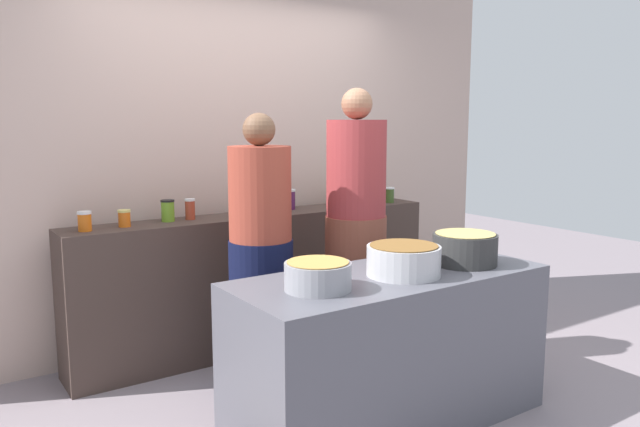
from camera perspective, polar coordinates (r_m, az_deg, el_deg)
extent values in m
plane|color=gray|center=(3.73, 3.16, -16.87)|extent=(12.00, 12.00, 0.00)
cube|color=#BFA396|center=(4.60, -7.79, 7.26)|extent=(4.80, 0.12, 3.00)
cube|color=#3E302A|center=(4.43, -5.49, -6.13)|extent=(2.70, 0.36, 0.95)
cube|color=#52525C|center=(3.35, 6.41, -12.33)|extent=(1.70, 0.70, 0.81)
cylinder|color=#D55E14|center=(3.89, -20.94, -0.79)|extent=(0.08, 0.08, 0.10)
cylinder|color=silver|center=(3.88, -20.99, 0.07)|extent=(0.08, 0.08, 0.02)
cylinder|color=#D75E16|center=(3.97, -17.65, -0.53)|extent=(0.07, 0.07, 0.09)
cylinder|color=#D6C666|center=(3.96, -17.68, 0.22)|extent=(0.08, 0.08, 0.01)
cylinder|color=#659826|center=(4.10, -13.90, 0.17)|extent=(0.08, 0.08, 0.13)
cylinder|color=black|center=(4.09, -13.94, 1.15)|extent=(0.09, 0.09, 0.01)
cylinder|color=#A43A25|center=(4.15, -11.93, 0.30)|extent=(0.06, 0.06, 0.12)
cylinder|color=silver|center=(4.14, -11.96, 1.24)|extent=(0.07, 0.07, 0.01)
cylinder|color=orange|center=(4.37, -5.35, 0.92)|extent=(0.08, 0.08, 0.13)
cylinder|color=#D6C666|center=(4.36, -5.36, 1.87)|extent=(0.08, 0.08, 0.01)
cylinder|color=#4A1A47|center=(4.52, -2.85, 1.22)|extent=(0.09, 0.09, 0.13)
cylinder|color=silver|center=(4.51, -2.86, 2.16)|extent=(0.09, 0.09, 0.02)
cylinder|color=gold|center=(4.79, 1.94, 1.54)|extent=(0.07, 0.07, 0.12)
cylinder|color=#D6C666|center=(4.78, 1.94, 2.33)|extent=(0.07, 0.07, 0.01)
cylinder|color=#B3241C|center=(4.84, 3.92, 1.64)|extent=(0.07, 0.07, 0.12)
cylinder|color=black|center=(4.84, 3.93, 2.42)|extent=(0.07, 0.07, 0.01)
cylinder|color=#354C1F|center=(4.93, 6.44, 1.65)|extent=(0.07, 0.07, 0.11)
cylinder|color=silver|center=(4.92, 6.45, 2.36)|extent=(0.08, 0.08, 0.01)
cylinder|color=gray|center=(2.90, -0.20, -5.82)|extent=(0.32, 0.32, 0.13)
cylinder|color=#B38642|center=(2.88, -0.20, -4.49)|extent=(0.29, 0.29, 0.00)
cylinder|color=#B7B7BC|center=(3.19, 7.74, -4.35)|extent=(0.38, 0.38, 0.15)
cylinder|color=brown|center=(3.18, 7.77, -2.93)|extent=(0.35, 0.35, 0.00)
cylinder|color=#2D2D2D|center=(3.50, 13.25, -3.23)|extent=(0.35, 0.35, 0.17)
cylinder|color=tan|center=(3.48, 13.30, -1.80)|extent=(0.33, 0.33, 0.00)
cylinder|color=black|center=(3.78, -5.42, -9.18)|extent=(0.38, 0.38, 0.90)
cylinder|color=brown|center=(3.62, -5.58, 1.85)|extent=(0.37, 0.37, 0.55)
sphere|color=brown|center=(3.59, -5.67, 7.75)|extent=(0.19, 0.19, 0.19)
cylinder|color=brown|center=(4.06, 3.28, -7.20)|extent=(0.40, 0.40, 1.00)
cylinder|color=maroon|center=(3.92, 3.38, 4.19)|extent=(0.38, 0.38, 0.61)
sphere|color=#8C6047|center=(3.90, 3.43, 10.10)|extent=(0.20, 0.20, 0.20)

